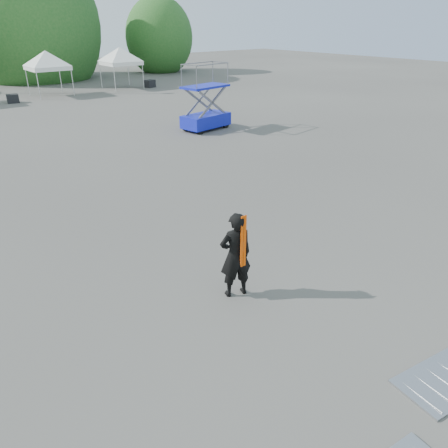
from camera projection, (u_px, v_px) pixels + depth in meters
ground at (181, 255)px, 11.25m from camera, size 120.00×120.00×0.00m
tree_mid_e at (30, 26)px, 41.75m from camera, size 5.12×5.12×7.79m
tree_far_e at (159, 37)px, 48.23m from camera, size 3.84×3.84×5.84m
tent_f at (45, 54)px, 33.08m from camera, size 3.98×3.98×3.88m
tent_g at (119, 51)px, 36.75m from camera, size 4.05×4.05×3.88m
man at (236, 255)px, 9.28m from camera, size 0.82×0.66×1.96m
scissor_lift at (205, 97)px, 23.25m from camera, size 2.83×1.73×3.44m
crate_mid at (13, 99)px, 31.32m from camera, size 0.87×0.72×0.61m
crate_east at (150, 84)px, 38.38m from camera, size 0.96×0.84×0.63m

